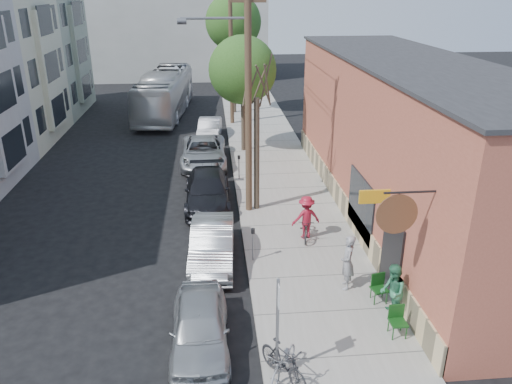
{
  "coord_description": "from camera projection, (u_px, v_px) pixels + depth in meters",
  "views": [
    {
      "loc": [
        0.91,
        -14.34,
        9.3
      ],
      "look_at": [
        2.64,
        4.37,
        1.5
      ],
      "focal_mm": 35.0,
      "sensor_mm": 36.0,
      "label": 1
    }
  ],
  "objects": [
    {
      "name": "parking_meter_far",
      "position": [
        239.0,
        163.0,
        25.2
      ],
      "size": [
        0.14,
        0.14,
        1.24
      ],
      "color": "slate",
      "rests_on": "sidewalk"
    },
    {
      "name": "cyclist_bike",
      "position": [
        306.0,
        227.0,
        19.4
      ],
      "size": [
        0.86,
        1.76,
        0.89
      ],
      "primitive_type": "imported",
      "rotation": [
        0.0,
        0.0,
        -0.17
      ],
      "color": "black",
      "rests_on": "sidewalk"
    },
    {
      "name": "bus",
      "position": [
        165.0,
        93.0,
        38.14
      ],
      "size": [
        3.88,
        12.13,
        3.32
      ],
      "primitive_type": "imported",
      "rotation": [
        0.0,
        0.0,
        -0.09
      ],
      "color": "silver",
      "rests_on": "ground"
    },
    {
      "name": "patron_green",
      "position": [
        392.0,
        292.0,
        14.54
      ],
      "size": [
        0.83,
        0.97,
        1.74
      ],
      "primitive_type": "imported",
      "rotation": [
        0.0,
        0.0,
        -1.79
      ],
      "color": "#307853",
      "rests_on": "sidewalk"
    },
    {
      "name": "cafe_building",
      "position": [
        406.0,
        141.0,
        20.77
      ],
      "size": [
        6.6,
        20.2,
        6.61
      ],
      "color": "#AA543F",
      "rests_on": "ground"
    },
    {
      "name": "car_2",
      "position": [
        207.0,
        191.0,
        22.55
      ],
      "size": [
        1.99,
        4.9,
        1.42
      ],
      "primitive_type": "imported",
      "rotation": [
        0.0,
        0.0,
        0.0
      ],
      "color": "black",
      "rests_on": "ground"
    },
    {
      "name": "cyclist",
      "position": [
        306.0,
        217.0,
        19.24
      ],
      "size": [
        1.22,
        0.84,
        1.74
      ],
      "primitive_type": "imported",
      "rotation": [
        0.0,
        0.0,
        3.33
      ],
      "color": "maroon",
      "rests_on": "sidewalk"
    },
    {
      "name": "sidewalk",
      "position": [
        274.0,
        169.0,
        27.12
      ],
      "size": [
        4.5,
        58.0,
        0.15
      ],
      "primitive_type": "cube",
      "color": "gray",
      "rests_on": "ground"
    },
    {
      "name": "parked_bike_b",
      "position": [
        284.0,
        362.0,
        12.51
      ],
      "size": [
        1.25,
        1.61,
        0.81
      ],
      "primitive_type": "imported",
      "rotation": [
        0.0,
        0.0,
        -0.53
      ],
      "color": "gray",
      "rests_on": "sidewalk"
    },
    {
      "name": "tree_leafy_far",
      "position": [
        233.0,
        22.0,
        36.4
      ],
      "size": [
        4.09,
        4.09,
        8.72
      ],
      "color": "#44392C",
      "rests_on": "sidewalk"
    },
    {
      "name": "car_0",
      "position": [
        200.0,
        327.0,
        13.6
      ],
      "size": [
        1.6,
        3.94,
        1.34
      ],
      "primitive_type": "imported",
      "rotation": [
        0.0,
        0.0,
        0.01
      ],
      "color": "#A0A4A8",
      "rests_on": "ground"
    },
    {
      "name": "tree_bare",
      "position": [
        257.0,
        155.0,
        21.21
      ],
      "size": [
        0.24,
        0.24,
        4.92
      ],
      "color": "#44392C",
      "rests_on": "sidewalk"
    },
    {
      "name": "parked_bike_a",
      "position": [
        284.0,
        362.0,
        12.33
      ],
      "size": [
        1.34,
        1.73,
        1.04
      ],
      "primitive_type": "imported",
      "rotation": [
        0.0,
        0.0,
        0.56
      ],
      "color": "black",
      "rests_on": "sidewalk"
    },
    {
      "name": "car_4",
      "position": [
        209.0,
        129.0,
        32.46
      ],
      "size": [
        1.71,
        4.05,
        1.3
      ],
      "primitive_type": "imported",
      "rotation": [
        0.0,
        0.0,
        -0.08
      ],
      "color": "#A2A2A9",
      "rests_on": "ground"
    },
    {
      "name": "end_cap_building",
      "position": [
        180.0,
        19.0,
        52.83
      ],
      "size": [
        18.0,
        8.0,
        12.0
      ],
      "primitive_type": "cube",
      "color": "#B0B0AA",
      "rests_on": "ground"
    },
    {
      "name": "utility_pole_near",
      "position": [
        247.0,
        90.0,
        20.0
      ],
      "size": [
        3.57,
        0.28,
        10.0
      ],
      "color": "#503A28",
      "rests_on": "sidewalk"
    },
    {
      "name": "tree_leafy_mid",
      "position": [
        243.0,
        70.0,
        28.19
      ],
      "size": [
        3.86,
        3.86,
        6.65
      ],
      "color": "#44392C",
      "rests_on": "sidewalk"
    },
    {
      "name": "sign_post",
      "position": [
        278.0,
        319.0,
        12.07
      ],
      "size": [
        0.07,
        0.45,
        2.8
      ],
      "color": "slate",
      "rests_on": "sidewalk"
    },
    {
      "name": "car_1",
      "position": [
        212.0,
        244.0,
        17.87
      ],
      "size": [
        1.72,
        4.39,
        1.42
      ],
      "primitive_type": "imported",
      "rotation": [
        0.0,
        0.0,
        -0.05
      ],
      "color": "#9B9FA2",
      "rests_on": "ground"
    },
    {
      "name": "patio_chair_a",
      "position": [
        379.0,
        289.0,
        15.46
      ],
      "size": [
        0.59,
        0.59,
        0.88
      ],
      "primitive_type": null,
      "rotation": [
        0.0,
        0.0,
        0.21
      ],
      "color": "#113F14",
      "rests_on": "sidewalk"
    },
    {
      "name": "car_3",
      "position": [
        204.0,
        152.0,
        27.68
      ],
      "size": [
        2.45,
        5.31,
        1.48
      ],
      "primitive_type": "imported",
      "rotation": [
        0.0,
        0.0,
        0.0
      ],
      "color": "#9B9EA3",
      "rests_on": "ground"
    },
    {
      "name": "patron_grey",
      "position": [
        347.0,
        262.0,
        15.99
      ],
      "size": [
        0.55,
        0.74,
        1.86
      ],
      "primitive_type": "imported",
      "rotation": [
        0.0,
        0.0,
        -1.74
      ],
      "color": "gray",
      "rests_on": "sidewalk"
    },
    {
      "name": "ground",
      "position": [
        189.0,
        286.0,
        16.67
      ],
      "size": [
        120.0,
        120.0,
        0.0
      ],
      "primitive_type": "plane",
      "color": "black"
    },
    {
      "name": "parking_meter_near",
      "position": [
        253.0,
        239.0,
        17.67
      ],
      "size": [
        0.14,
        0.14,
        1.24
      ],
      "color": "slate",
      "rests_on": "sidewalk"
    },
    {
      "name": "utility_pole_far",
      "position": [
        231.0,
        48.0,
        33.94
      ],
      "size": [
        1.8,
        0.28,
        10.0
      ],
      "color": "#503A28",
      "rests_on": "sidewalk"
    },
    {
      "name": "patio_chair_b",
      "position": [
        398.0,
        322.0,
        13.93
      ],
      "size": [
        0.51,
        0.51,
        0.88
      ],
      "primitive_type": null,
      "rotation": [
        0.0,
        0.0,
        0.02
      ],
      "color": "#113F14",
      "rests_on": "sidewalk"
    }
  ]
}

